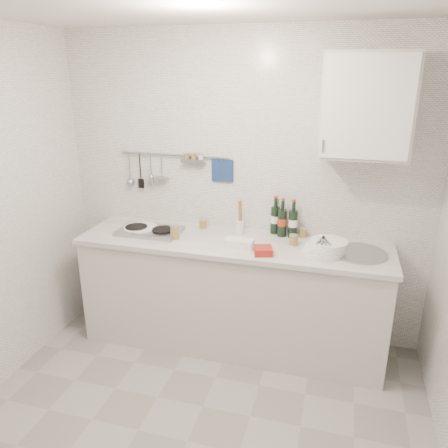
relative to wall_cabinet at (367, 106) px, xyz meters
name	(u,v)px	position (x,y,z in m)	size (l,w,h in m)	color
floor	(187,441)	(-0.90, -1.22, -1.95)	(3.00, 3.00, 0.00)	gray
back_wall	(242,190)	(-0.90, 0.18, -0.70)	(3.00, 0.02, 2.50)	silver
counter	(233,296)	(-0.89, -0.12, -1.52)	(2.44, 0.64, 0.96)	#BCB7AD
wall_rail	(171,166)	(-1.50, 0.15, -0.52)	(0.98, 0.09, 0.34)	#93969B
wall_cabinet	(367,106)	(0.00, 0.00, 0.00)	(0.60, 0.38, 0.70)	#BCB7AD
plate_stack_hob	(139,229)	(-1.70, -0.11, -1.01)	(0.29, 0.29, 0.04)	#507EB7
plate_stack_sink	(325,247)	(-0.19, -0.18, -0.98)	(0.33, 0.32, 0.11)	white
wine_bottles	(283,217)	(-0.54, 0.11, -0.87)	(0.22, 0.13, 0.31)	black
butter_dish	(239,243)	(-0.82, -0.23, -1.00)	(0.21, 0.11, 0.06)	white
strawberry_punnet	(263,251)	(-0.62, -0.31, -1.00)	(0.13, 0.13, 0.05)	red
utensil_crock	(240,226)	(-0.88, 0.06, -0.96)	(0.07, 0.07, 0.29)	white
jar_a	(203,223)	(-1.21, 0.10, -0.99)	(0.07, 0.07, 0.08)	olive
jar_b	(303,233)	(-0.38, 0.11, -0.99)	(0.06, 0.06, 0.08)	olive
jar_c	(293,240)	(-0.43, -0.07, -0.99)	(0.07, 0.07, 0.08)	olive
jar_d	(174,232)	(-1.35, -0.19, -0.97)	(0.07, 0.07, 0.11)	olive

